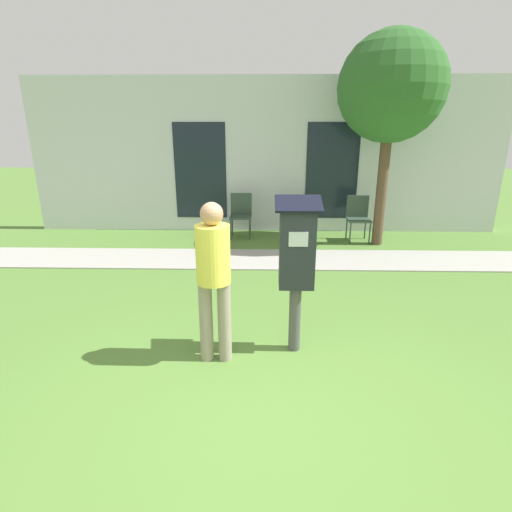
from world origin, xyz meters
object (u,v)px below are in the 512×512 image
(person_standing, at_px, (214,271))
(outdoor_chair_left, at_px, (241,212))
(parking_meter, at_px, (297,256))
(outdoor_chair_middle, at_px, (299,214))
(outdoor_chair_right, at_px, (358,215))

(person_standing, height_order, outdoor_chair_left, person_standing)
(parking_meter, distance_m, outdoor_chair_middle, 4.30)
(outdoor_chair_middle, distance_m, outdoor_chair_right, 1.19)
(outdoor_chair_right, bearing_deg, outdoor_chair_left, 157.01)
(outdoor_chair_middle, xyz_separation_m, outdoor_chair_right, (1.18, -0.02, 0.00))
(parking_meter, relative_size, outdoor_chair_right, 1.77)
(parking_meter, distance_m, outdoor_chair_left, 4.57)
(parking_meter, xyz_separation_m, outdoor_chair_right, (1.55, 4.24, -0.49))
(parking_meter, bearing_deg, person_standing, -165.44)
(person_standing, xyz_separation_m, outdoor_chair_right, (2.33, 4.44, -0.40))
(person_standing, distance_m, outdoor_chair_left, 4.69)
(outdoor_chair_middle, bearing_deg, person_standing, -90.78)
(person_standing, height_order, outdoor_chair_right, person_standing)
(outdoor_chair_left, relative_size, outdoor_chair_middle, 1.00)
(parking_meter, bearing_deg, outdoor_chair_right, 69.94)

